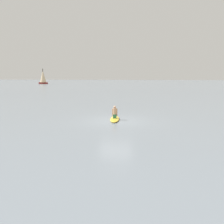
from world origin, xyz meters
The scene contains 4 objects.
ground_plane centered at (0.00, 0.00, 0.00)m, with size 400.00×400.00×0.00m, color gray.
surfboard centered at (0.33, 0.13, 0.07)m, with size 2.71×0.68×0.13m, color gold.
person_paddler centered at (0.33, 0.13, 0.56)m, with size 0.34×0.42×0.95m.
sailboat_far_left centered at (77.34, 45.16, 3.10)m, with size 2.88×3.89×6.66m.
Camera 1 is at (-16.46, -2.66, 3.30)m, focal length 36.18 mm.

